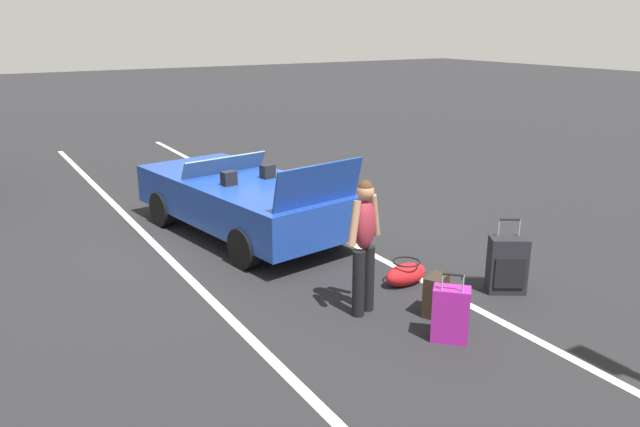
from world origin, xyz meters
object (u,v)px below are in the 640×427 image
Objects in this scene: suitcase_large_black at (507,265)px; duffel_bag at (406,274)px; suitcase_medium_bright at (451,314)px; suitcase_small_carryon at (436,295)px; traveler_person at (364,240)px; convertible_car at (236,197)px.

duffel_bag is at bearing -98.25° from suitcase_large_black.
suitcase_medium_bright reaches higher than suitcase_small_carryon.
traveler_person is (0.46, 1.95, 0.56)m from suitcase_large_black.
traveler_person is at bearing 111.79° from duffel_bag.
suitcase_small_carryon is (-0.04, 1.24, -0.12)m from suitcase_large_black.
suitcase_large_black reaches higher than suitcase_small_carryon.
suitcase_small_carryon is at bearing 163.90° from duffel_bag.
traveler_person is (-3.63, -0.05, 0.34)m from convertible_car.
traveler_person reaches higher than suitcase_small_carryon.
duffel_bag is (1.44, -0.54, -0.15)m from suitcase_medium_bright.
suitcase_medium_bright is 1.27× the size of duffel_bag.
suitcase_medium_bright is at bearing 176.82° from convertible_car.
suitcase_medium_bright is 1.30m from traveler_person.
suitcase_large_black is at bearing -130.52° from duffel_bag.
convertible_car is 3.64m from traveler_person.
suitcase_large_black is 1.31m from duffel_bag.
duffel_bag is (0.84, 0.98, -0.21)m from suitcase_large_black.
duffel_bag is at bearing -41.70° from suitcase_small_carryon.
duffel_bag is at bearing -88.79° from traveler_person.
suitcase_medium_bright is at bearing -178.59° from traveler_person.
suitcase_large_black is at bearing -162.96° from convertible_car.
suitcase_medium_bright is 0.50× the size of traveler_person.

